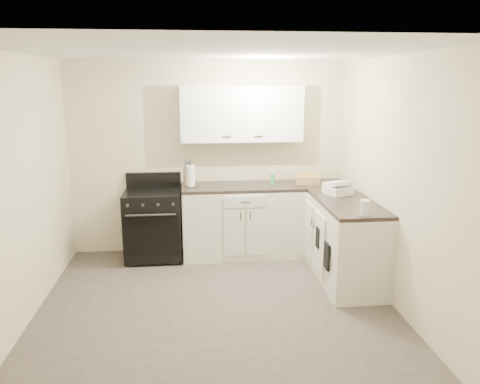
{
  "coord_description": "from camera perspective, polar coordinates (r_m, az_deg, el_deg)",
  "views": [
    {
      "loc": [
        -0.21,
        -4.33,
        2.25
      ],
      "look_at": [
        0.32,
        0.85,
        1.01
      ],
      "focal_mm": 35.0,
      "sensor_mm": 36.0,
      "label": 1
    }
  ],
  "objects": [
    {
      "name": "wicker_basket",
      "position": [
        6.17,
        8.24,
        1.51
      ],
      "size": [
        0.34,
        0.27,
        0.1
      ],
      "primitive_type": "cube",
      "rotation": [
        0.0,
        0.0,
        -0.23
      ],
      "color": "#A98A50",
      "rests_on": "countertop_right"
    },
    {
      "name": "base_cabinets_back",
      "position": [
        6.13,
        0.33,
        -3.64
      ],
      "size": [
        1.55,
        0.6,
        0.9
      ],
      "primitive_type": "cube",
      "color": "silver",
      "rests_on": "floor"
    },
    {
      "name": "countertop_back",
      "position": [
        6.01,
        0.33,
        0.64
      ],
      "size": [
        1.55,
        0.6,
        0.04
      ],
      "primitive_type": "cube",
      "color": "black",
      "rests_on": "base_cabinets_back"
    },
    {
      "name": "countertop_grill",
      "position": [
        5.65,
        11.87,
        0.25
      ],
      "size": [
        0.35,
        0.34,
        0.1
      ],
      "primitive_type": "cube",
      "rotation": [
        0.0,
        0.0,
        0.38
      ],
      "color": "white",
      "rests_on": "countertop_right"
    },
    {
      "name": "countertop_right",
      "position": [
        5.61,
        12.04,
        -0.58
      ],
      "size": [
        0.6,
        1.9,
        0.04
      ],
      "primitive_type": "cube",
      "color": "black",
      "rests_on": "base_cabinets_right"
    },
    {
      "name": "soap_bottle",
      "position": [
        6.03,
        3.98,
        1.62
      ],
      "size": [
        0.07,
        0.07,
        0.16
      ],
      "primitive_type": "cylinder",
      "rotation": [
        0.0,
        0.0,
        -0.34
      ],
      "color": "#41A95E",
      "rests_on": "countertop_back"
    },
    {
      "name": "ceiling",
      "position": [
        4.34,
        -3.22,
        16.71
      ],
      "size": [
        3.6,
        3.6,
        0.0
      ],
      "primitive_type": "plane",
      "color": "white",
      "rests_on": "wall_back"
    },
    {
      "name": "wall_back",
      "position": [
        6.21,
        -3.87,
        4.13
      ],
      "size": [
        3.6,
        0.0,
        3.6
      ],
      "primitive_type": "plane",
      "rotation": [
        1.57,
        0.0,
        0.0
      ],
      "color": "beige",
      "rests_on": "ground"
    },
    {
      "name": "oven_mitt_near",
      "position": [
        5.08,
        10.5,
        -7.69
      ],
      "size": [
        0.02,
        0.17,
        0.29
      ],
      "primitive_type": "cube",
      "color": "black",
      "rests_on": "base_cabinets_right"
    },
    {
      "name": "floor",
      "position": [
        4.88,
        -2.83,
        -14.03
      ],
      "size": [
        3.6,
        3.6,
        0.0
      ],
      "primitive_type": "plane",
      "color": "#473F38",
      "rests_on": "ground"
    },
    {
      "name": "glass_jar",
      "position": [
        4.81,
        14.97,
        -1.88
      ],
      "size": [
        0.1,
        0.1,
        0.16
      ],
      "primitive_type": "cylinder",
      "rotation": [
        0.0,
        0.0,
        -0.05
      ],
      "color": "silver",
      "rests_on": "countertop_right"
    },
    {
      "name": "upper_cabinets",
      "position": [
        6.03,
        0.19,
        9.52
      ],
      "size": [
        1.55,
        0.3,
        0.7
      ],
      "primitive_type": "cube",
      "color": "white",
      "rests_on": "wall_back"
    },
    {
      "name": "oven_mitt_far",
      "position": [
        5.37,
        9.48,
        -5.51
      ],
      "size": [
        0.02,
        0.14,
        0.24
      ],
      "primitive_type": "cube",
      "color": "black",
      "rests_on": "base_cabinets_right"
    },
    {
      "name": "wall_front",
      "position": [
        2.73,
        -1.04,
        -8.07
      ],
      "size": [
        3.6,
        0.0,
        3.6
      ],
      "primitive_type": "plane",
      "rotation": [
        -1.57,
        0.0,
        0.0
      ],
      "color": "beige",
      "rests_on": "ground"
    },
    {
      "name": "paper_towel",
      "position": [
        5.93,
        -6.06,
        1.93
      ],
      "size": [
        0.13,
        0.13,
        0.27
      ],
      "primitive_type": "cylinder",
      "rotation": [
        0.0,
        0.0,
        0.16
      ],
      "color": "white",
      "rests_on": "countertop_back"
    },
    {
      "name": "wall_right",
      "position": [
        4.88,
        18.61,
        0.88
      ],
      "size": [
        0.0,
        3.6,
        3.6
      ],
      "primitive_type": "plane",
      "rotation": [
        1.57,
        0.0,
        -1.57
      ],
      "color": "beige",
      "rests_on": "ground"
    },
    {
      "name": "knife_block",
      "position": [
        5.99,
        -6.34,
        1.84
      ],
      "size": [
        0.12,
        0.12,
        0.23
      ],
      "primitive_type": "cube",
      "rotation": [
        0.0,
        0.0,
        0.21
      ],
      "color": "tan",
      "rests_on": "countertop_back"
    },
    {
      "name": "stove",
      "position": [
        6.1,
        -10.49,
        -3.89
      ],
      "size": [
        0.71,
        0.61,
        0.86
      ],
      "primitive_type": "cube",
      "color": "black",
      "rests_on": "floor"
    },
    {
      "name": "base_cabinets_right",
      "position": [
        5.74,
        11.81,
        -5.14
      ],
      "size": [
        0.6,
        1.9,
        0.9
      ],
      "primitive_type": "cube",
      "color": "silver",
      "rests_on": "floor"
    },
    {
      "name": "wall_left",
      "position": [
        4.72,
        -25.41,
        -0.13
      ],
      "size": [
        0.0,
        3.6,
        3.6
      ],
      "primitive_type": "plane",
      "rotation": [
        1.57,
        0.0,
        1.57
      ],
      "color": "beige",
      "rests_on": "ground"
    }
  ]
}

